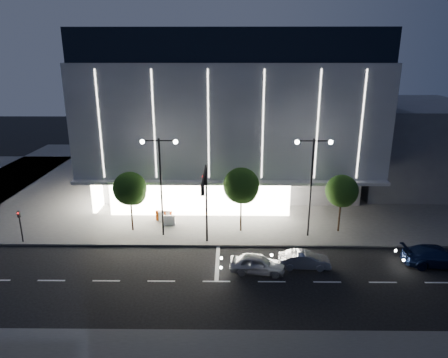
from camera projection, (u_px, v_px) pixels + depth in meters
name	position (u px, v px, depth m)	size (l,w,h in m)	color
ground	(191.00, 271.00, 30.28)	(160.00, 160.00, 0.00)	black
sidewalk_museum	(244.00, 178.00, 53.13)	(70.00, 40.00, 0.15)	#474747
museum	(230.00, 110.00, 48.81)	(30.00, 25.80, 18.00)	#4C4C51
annex_building	(407.00, 142.00, 51.47)	(16.00, 20.00, 10.00)	#4C4C51
traffic_mast	(205.00, 194.00, 31.97)	(0.33, 5.89, 7.07)	black
street_lamp_west	(160.00, 173.00, 34.28)	(3.16, 0.36, 9.00)	black
street_lamp_east	(312.00, 174.00, 34.15)	(3.16, 0.36, 9.00)	black
ped_signal_far	(20.00, 223.00, 34.16)	(0.22, 0.24, 3.00)	black
tree_left	(130.00, 190.00, 35.85)	(3.02, 3.02, 5.72)	black
tree_mid	(241.00, 188.00, 35.66)	(3.25, 3.25, 6.15)	black
tree_right	(342.00, 193.00, 35.71)	(2.91, 2.91, 5.51)	black
car_lead	(257.00, 264.00, 29.87)	(1.68, 4.18, 1.42)	#A4A6AC
car_second	(304.00, 260.00, 30.56)	(1.36, 3.89, 1.28)	silver
car_third	(438.00, 256.00, 30.86)	(2.15, 5.29, 1.54)	#132049
barrier_a	(166.00, 216.00, 38.86)	(1.10, 0.25, 1.00)	#F0550D
barrier_b	(164.00, 216.00, 38.80)	(1.10, 0.25, 1.00)	silver
barrier_c	(161.00, 216.00, 38.93)	(1.10, 0.25, 1.00)	#E54D0C
barrier_d	(169.00, 220.00, 37.90)	(1.10, 0.25, 1.00)	white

